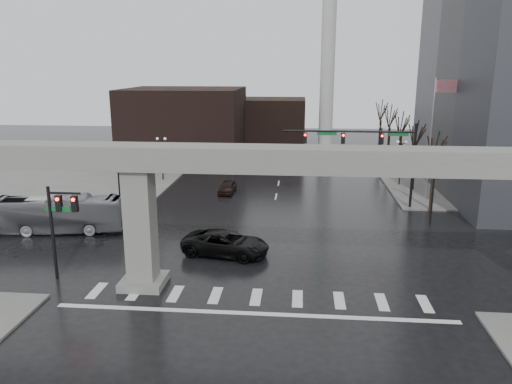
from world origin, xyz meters
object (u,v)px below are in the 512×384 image
(city_bus, at_px, (57,214))
(signal_mast_arm, at_px, (372,147))
(pickup_truck, at_px, (226,243))
(far_car, at_px, (227,187))

(city_bus, bearing_deg, signal_mast_arm, -77.65)
(signal_mast_arm, xyz_separation_m, pickup_truck, (-11.74, -13.33, -4.97))
(pickup_truck, distance_m, city_bus, 14.78)
(signal_mast_arm, xyz_separation_m, city_bus, (-26.01, -9.52, -4.34))
(city_bus, bearing_deg, pickup_truck, -112.70)
(city_bus, bearing_deg, far_car, -48.56)
(far_car, bearing_deg, city_bus, -127.91)
(signal_mast_arm, bearing_deg, city_bus, -159.89)
(signal_mast_arm, distance_m, city_bus, 28.04)
(pickup_truck, distance_m, far_car, 17.69)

